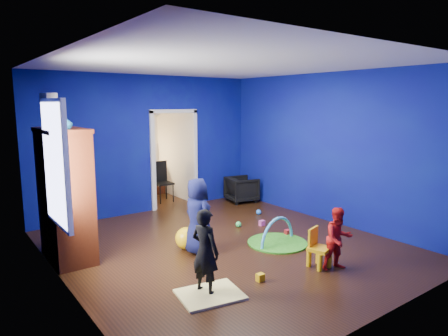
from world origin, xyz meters
TOP-DOWN VIEW (x-y plane):
  - floor at (0.00, 0.00)m, footprint 5.00×5.50m
  - ceiling at (0.00, 0.00)m, footprint 5.00×5.50m
  - wall_back at (0.00, 2.75)m, footprint 5.00×0.02m
  - wall_front at (0.00, -2.75)m, footprint 5.00×0.02m
  - wall_left at (-2.50, 0.00)m, footprint 0.02×5.50m
  - wall_right at (2.50, 0.00)m, footprint 0.02×5.50m
  - alcove at (0.60, 3.62)m, footprint 1.00×1.75m
  - armchair at (2.10, 2.20)m, footprint 0.77×0.75m
  - child_black at (-1.17, -1.14)m, footprint 0.36×0.45m
  - child_navy at (-0.53, 0.03)m, footprint 0.39×0.59m
  - toddler_red at (0.73, -1.65)m, footprint 0.51×0.45m
  - vase at (-2.21, 0.71)m, footprint 0.18×0.18m
  - potted_plant at (-2.21, 1.23)m, footprint 0.26×0.26m
  - tv_armoire at (-2.21, 1.01)m, footprint 0.58×1.14m
  - crt_tv at (-2.17, 1.01)m, footprint 0.46×0.70m
  - yellow_blanket at (-1.17, -1.24)m, footprint 0.85×0.73m
  - hopper_ball at (-0.58, 0.28)m, footprint 0.36×0.36m
  - kid_chair at (0.58, -1.45)m, footprint 0.35×0.35m
  - play_mat at (0.77, -0.40)m, footprint 0.99×0.99m
  - toy_arch at (0.77, -0.40)m, footprint 0.88×0.21m
  - window_left at (-2.48, 0.35)m, footprint 0.03×0.95m
  - curtain at (-2.37, 0.90)m, footprint 0.14×0.42m
  - doorway at (0.60, 2.75)m, footprint 1.16×0.10m
  - study_desk at (0.60, 4.26)m, footprint 0.88×0.44m
  - desk_monitor at (0.60, 4.38)m, footprint 0.40×0.05m
  - desk_lamp at (0.32, 4.32)m, footprint 0.14×0.14m
  - folding_chair at (0.60, 3.30)m, footprint 0.40×0.40m
  - book_shelf at (0.60, 4.37)m, footprint 0.88×0.24m
  - toy_0 at (1.21, -0.20)m, footprint 0.10×0.08m
  - toy_1 at (1.69, 1.12)m, footprint 0.11×0.11m
  - toy_2 at (-0.40, -1.30)m, footprint 0.10×0.08m
  - toy_3 at (0.81, 0.70)m, footprint 0.11×0.11m
  - toy_4 at (1.23, 0.50)m, footprint 0.10×0.08m

SIDE VIEW (x-z plane):
  - floor at x=0.00m, z-range -0.01..0.01m
  - play_mat at x=0.77m, z-range 0.00..0.03m
  - yellow_blanket at x=-1.17m, z-range 0.00..0.03m
  - toy_arch at x=0.77m, z-range -0.42..0.46m
  - toy_0 at x=1.21m, z-range 0.00..0.10m
  - toy_2 at x=-0.40m, z-range 0.00..0.10m
  - toy_4 at x=1.23m, z-range 0.00..0.10m
  - toy_1 at x=1.69m, z-range 0.00..0.11m
  - toy_3 at x=0.81m, z-range 0.00..0.11m
  - hopper_ball at x=-0.58m, z-range 0.00..0.36m
  - kid_chair at x=0.58m, z-range 0.00..0.50m
  - armchair at x=2.10m, z-range 0.00..0.60m
  - study_desk at x=0.60m, z-range 0.00..0.75m
  - toddler_red at x=0.73m, z-range 0.00..0.89m
  - folding_chair at x=0.60m, z-range 0.00..0.92m
  - child_black at x=-1.17m, z-range 0.00..1.07m
  - child_navy at x=-0.53m, z-range 0.00..1.19m
  - desk_lamp at x=0.32m, z-range 0.86..1.00m
  - desk_monitor at x=0.60m, z-range 0.79..1.11m
  - tv_armoire at x=-2.21m, z-range 0.00..1.96m
  - crt_tv at x=-2.17m, z-range 0.75..1.29m
  - doorway at x=0.60m, z-range 0.00..2.10m
  - alcove at x=0.60m, z-range 0.00..2.50m
  - curtain at x=-2.37m, z-range 0.05..2.45m
  - wall_back at x=0.00m, z-range 0.00..2.90m
  - wall_front at x=0.00m, z-range 0.00..2.90m
  - wall_left at x=-2.50m, z-range 0.00..2.90m
  - wall_right at x=2.50m, z-range 0.00..2.90m
  - window_left at x=-2.48m, z-range 0.77..2.33m
  - book_shelf at x=0.60m, z-range 2.00..2.04m
  - vase at x=-2.21m, z-range 1.96..2.13m
  - potted_plant at x=-2.21m, z-range 1.96..2.34m
  - ceiling at x=0.00m, z-range 2.90..2.90m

